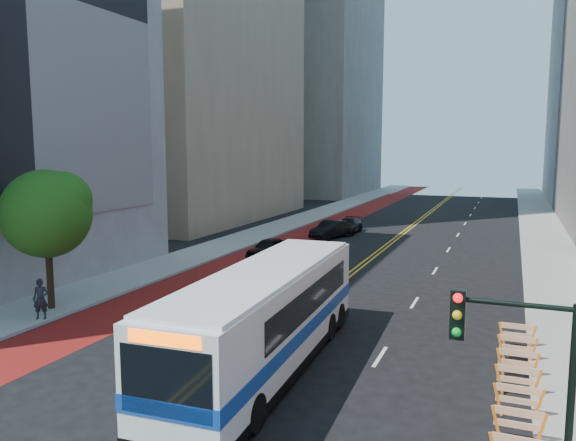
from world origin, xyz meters
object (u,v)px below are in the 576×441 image
(transit_bus, at_px, (267,316))
(car_b, at_px, (331,229))
(car_a, at_px, (269,248))
(car_c, at_px, (348,226))
(traffic_signal, at_px, (519,375))
(pedestrian, at_px, (41,299))
(street_tree, at_px, (48,210))

(transit_bus, height_order, car_b, transit_bus)
(car_a, height_order, car_c, car_a)
(traffic_signal, distance_m, transit_bus, 10.86)
(traffic_signal, height_order, car_b, traffic_signal)
(traffic_signal, bearing_deg, car_b, 112.57)
(car_b, bearing_deg, transit_bus, -61.90)
(traffic_signal, relative_size, pedestrian, 2.75)
(street_tree, relative_size, car_a, 1.63)
(car_c, bearing_deg, transit_bus, -79.85)
(car_a, xyz_separation_m, car_c, (2.14, 13.34, -0.03))
(car_a, relative_size, car_c, 0.89)
(street_tree, height_order, car_c, street_tree)
(street_tree, xyz_separation_m, pedestrian, (0.84, -1.55, -3.84))
(street_tree, relative_size, car_c, 1.45)
(car_b, relative_size, pedestrian, 2.50)
(street_tree, height_order, traffic_signal, street_tree)
(street_tree, distance_m, car_b, 26.96)
(transit_bus, xyz_separation_m, car_a, (-8.14, 18.55, -1.21))
(car_b, xyz_separation_m, car_c, (0.63, 3.31, -0.09))
(transit_bus, xyz_separation_m, pedestrian, (-11.67, 1.04, -0.84))
(pedestrian, bearing_deg, car_c, 52.25)
(traffic_signal, bearing_deg, transit_bus, 139.46)
(transit_bus, distance_m, car_a, 20.29)
(car_a, bearing_deg, transit_bus, -57.71)
(pedestrian, bearing_deg, traffic_signal, -49.32)
(pedestrian, bearing_deg, car_b, 52.29)
(traffic_signal, xyz_separation_m, transit_bus, (-8.14, 6.96, -1.81))
(street_tree, bearing_deg, transit_bus, -11.70)
(car_b, bearing_deg, pedestrian, -85.34)
(traffic_signal, xyz_separation_m, car_b, (-14.77, 35.54, -2.96))
(street_tree, bearing_deg, car_c, 77.46)
(car_a, bearing_deg, pedestrian, -92.81)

